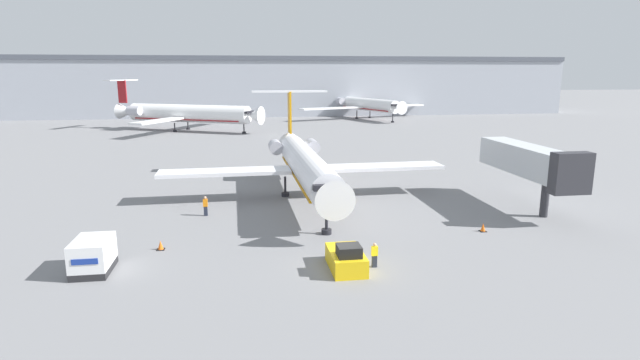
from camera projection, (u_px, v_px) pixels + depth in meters
ground_plane at (346, 270)px, 32.02m from camera, size 600.00×600.00×0.00m
terminal_building at (263, 86)px, 146.13m from camera, size 180.00×16.80×16.84m
airplane_main at (305, 163)px, 49.66m from camera, size 28.66×29.47×10.21m
pushback_tug at (346, 259)px, 32.05m from camera, size 2.11×3.91×1.87m
luggage_cart at (93, 256)px, 31.52m from camera, size 2.19×3.30×2.15m
worker_near_tug at (375, 255)px, 32.31m from camera, size 0.40×0.24×1.65m
worker_by_wing at (205, 206)px, 43.90m from camera, size 0.40×0.25×1.77m
traffic_cone_left at (161, 245)px, 35.60m from camera, size 0.55×0.55×0.67m
traffic_cone_right at (483, 227)px, 39.67m from camera, size 0.52×0.52×0.70m
airplane_parked_far_left at (185, 113)px, 106.68m from camera, size 33.84×28.97×10.77m
airplane_parked_far_right at (365, 104)px, 135.39m from camera, size 37.38×31.28×10.63m
jet_bridge at (530, 161)px, 45.58m from camera, size 3.20×13.65×6.19m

